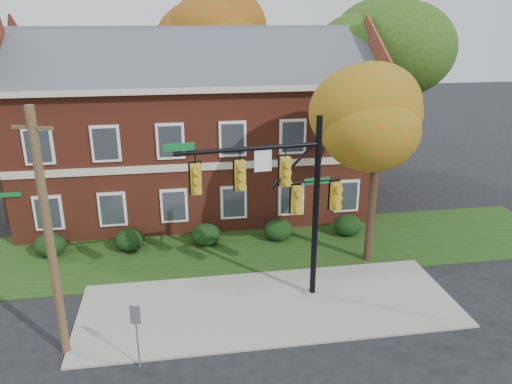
{
  "coord_description": "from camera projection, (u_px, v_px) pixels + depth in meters",
  "views": [
    {
      "loc": [
        -3.09,
        -14.87,
        10.33
      ],
      "look_at": [
        -0.19,
        3.0,
        3.87
      ],
      "focal_mm": 35.0,
      "sensor_mm": 36.0,
      "label": 1
    }
  ],
  "objects": [
    {
      "name": "hedge_left",
      "position": [
        130.0,
        240.0,
        22.99
      ],
      "size": [
        1.4,
        1.26,
        1.05
      ],
      "primitive_type": "ellipsoid",
      "color": "black",
      "rests_on": "ground"
    },
    {
      "name": "apartment_building",
      "position": [
        196.0,
        119.0,
        26.9
      ],
      "size": [
        18.8,
        8.8,
        9.74
      ],
      "color": "maroon",
      "rests_on": "ground"
    },
    {
      "name": "sidewalk",
      "position": [
        270.0,
        305.0,
        18.68
      ],
      "size": [
        14.0,
        5.0,
        0.08
      ],
      "primitive_type": "cube",
      "color": "gray",
      "rests_on": "ground"
    },
    {
      "name": "hedge_far_left",
      "position": [
        50.0,
        245.0,
        22.46
      ],
      "size": [
        1.4,
        1.26,
        1.05
      ],
      "primitive_type": "ellipsoid",
      "color": "black",
      "rests_on": "ground"
    },
    {
      "name": "grass_strip",
      "position": [
        250.0,
        248.0,
        23.34
      ],
      "size": [
        30.0,
        6.0,
        0.04
      ],
      "primitive_type": "cube",
      "color": "#193811",
      "rests_on": "ground"
    },
    {
      "name": "sign_post",
      "position": [
        136.0,
        326.0,
        14.99
      ],
      "size": [
        0.32,
        0.1,
        2.2
      ],
      "rotation": [
        0.0,
        0.0,
        -0.2
      ],
      "color": "slate",
      "rests_on": "ground"
    },
    {
      "name": "hedge_center",
      "position": [
        206.0,
        235.0,
        23.52
      ],
      "size": [
        1.4,
        1.26,
        1.05
      ],
      "primitive_type": "ellipsoid",
      "color": "black",
      "rests_on": "ground"
    },
    {
      "name": "tree_far_rear",
      "position": [
        209.0,
        38.0,
        33.09
      ],
      "size": [
        6.84,
        6.46,
        11.52
      ],
      "color": "black",
      "rests_on": "ground"
    },
    {
      "name": "traffic_signal",
      "position": [
        283.0,
        192.0,
        17.63
      ],
      "size": [
        6.32,
        0.94,
        7.08
      ],
      "rotation": [
        0.0,
        0.0,
        0.11
      ],
      "color": "gray",
      "rests_on": "ground"
    },
    {
      "name": "utility_pole",
      "position": [
        49.0,
        238.0,
        14.81
      ],
      "size": [
        1.2,
        0.51,
        8.02
      ],
      "rotation": [
        0.0,
        0.0,
        -0.35
      ],
      "color": "#483521",
      "rests_on": "ground"
    },
    {
      "name": "tree_right_rear",
      "position": [
        393.0,
        55.0,
        28.35
      ],
      "size": [
        6.3,
        5.95,
        10.62
      ],
      "color": "black",
      "rests_on": "ground"
    },
    {
      "name": "hedge_right",
      "position": [
        278.0,
        230.0,
        24.04
      ],
      "size": [
        1.4,
        1.26,
        1.05
      ],
      "primitive_type": "ellipsoid",
      "color": "black",
      "rests_on": "ground"
    },
    {
      "name": "tree_near_right",
      "position": [
        386.0,
        112.0,
        19.91
      ],
      "size": [
        4.5,
        4.25,
        8.58
      ],
      "color": "black",
      "rests_on": "ground"
    },
    {
      "name": "hedge_far_right",
      "position": [
        348.0,
        225.0,
        24.57
      ],
      "size": [
        1.4,
        1.26,
        1.05
      ],
      "primitive_type": "ellipsoid",
      "color": "black",
      "rests_on": "ground"
    },
    {
      "name": "ground",
      "position": [
        275.0,
        322.0,
        17.77
      ],
      "size": [
        120.0,
        120.0,
        0.0
      ],
      "primitive_type": "plane",
      "color": "black",
      "rests_on": "ground"
    }
  ]
}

